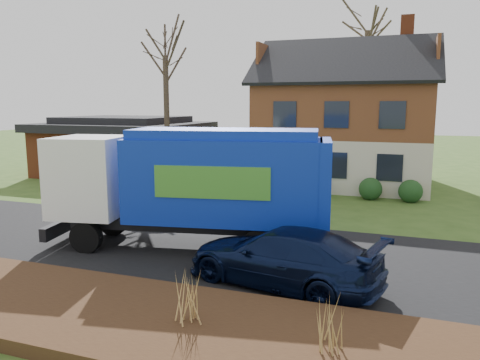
% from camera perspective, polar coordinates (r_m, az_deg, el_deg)
% --- Properties ---
extents(ground, '(120.00, 120.00, 0.00)m').
position_cam_1_polar(ground, '(14.81, -2.38, -8.53)').
color(ground, '#314D19').
rests_on(ground, ground).
extents(road, '(80.00, 7.00, 0.02)m').
position_cam_1_polar(road, '(14.81, -2.38, -8.50)').
color(road, black).
rests_on(road, ground).
extents(mulch_verge, '(80.00, 3.50, 0.30)m').
position_cam_1_polar(mulch_verge, '(10.38, -13.88, -15.98)').
color(mulch_verge, black).
rests_on(mulch_verge, ground).
extents(main_house, '(12.95, 8.95, 9.26)m').
position_cam_1_polar(main_house, '(27.24, 11.72, 8.05)').
color(main_house, beige).
rests_on(main_house, ground).
extents(ranch_house, '(9.80, 8.20, 3.70)m').
position_cam_1_polar(ranch_house, '(31.40, -13.91, 4.07)').
color(ranch_house, '#954020').
rests_on(ranch_house, ground).
extents(garbage_truck, '(9.08, 3.88, 3.77)m').
position_cam_1_polar(garbage_truck, '(14.56, -5.49, -0.07)').
color(garbage_truck, black).
rests_on(garbage_truck, ground).
extents(silver_sedan, '(4.65, 1.78, 1.51)m').
position_cam_1_polar(silver_sedan, '(19.40, -8.65, -2.03)').
color(silver_sedan, '#ACAFB4').
rests_on(silver_sedan, ground).
extents(navy_wagon, '(5.38, 3.15, 1.46)m').
position_cam_1_polar(navy_wagon, '(11.94, 5.21, -9.31)').
color(navy_wagon, black).
rests_on(navy_wagon, ground).
extents(tree_front_west, '(3.29, 3.29, 9.78)m').
position_cam_1_polar(tree_front_west, '(25.91, -9.16, 17.00)').
color(tree_front_west, '#3C2F24').
rests_on(tree_front_west, ground).
extents(tree_back, '(4.06, 4.06, 12.84)m').
position_cam_1_polar(tree_back, '(34.79, 15.37, 19.21)').
color(tree_back, '#473A2A').
rests_on(tree_back, ground).
extents(grass_clump_mid, '(0.38, 0.32, 1.07)m').
position_cam_1_polar(grass_clump_mid, '(9.41, -6.27, -13.90)').
color(grass_clump_mid, tan).
rests_on(grass_clump_mid, mulch_verge).
extents(grass_clump_east, '(0.36, 0.30, 0.90)m').
position_cam_1_polar(grass_clump_east, '(8.61, 11.05, -16.97)').
color(grass_clump_east, '#A08146').
rests_on(grass_clump_east, mulch_verge).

